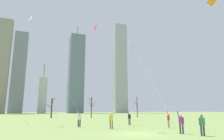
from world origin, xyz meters
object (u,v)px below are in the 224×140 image
object	(u,v)px
bare_tree_center	(52,107)
bare_tree_leftmost	(91,107)
kite_flyer_far_back_red	(123,101)
bystander_far_off_by_trees	(202,124)
bare_tree_left_of_center	(137,107)
kite_flyer_foreground_left_green	(161,104)
kite_flyer_foreground_right_white	(68,95)
kite_flyer_midfield_right_yellow	(162,94)
kite_flyer_midfield_left_orange	(124,104)

from	to	relation	value
bare_tree_center	bare_tree_leftmost	distance (m)	10.39
kite_flyer_far_back_red	bare_tree_center	world-z (taller)	kite_flyer_far_back_red
bystander_far_off_by_trees	bare_tree_left_of_center	size ratio (longest dim) A/B	0.28
bare_tree_center	bare_tree_leftmost	bearing A→B (deg)	-18.55
kite_flyer_foreground_left_green	bare_tree_leftmost	bearing A→B (deg)	92.89
bystander_far_off_by_trees	bare_tree_left_of_center	bearing A→B (deg)	69.76
kite_flyer_foreground_right_white	kite_flyer_midfield_right_yellow	world-z (taller)	kite_flyer_midfield_right_yellow
bystander_far_off_by_trees	bare_tree_center	xyz separation A→B (m)	(-8.89, 42.46, 1.88)
kite_flyer_foreground_right_white	kite_flyer_far_back_red	bearing A→B (deg)	1.25
bare_tree_center	kite_flyer_midfield_right_yellow	bearing A→B (deg)	-79.56
kite_flyer_foreground_left_green	kite_flyer_foreground_right_white	distance (m)	11.92
kite_flyer_foreground_left_green	kite_flyer_far_back_red	bearing A→B (deg)	130.04
bare_tree_leftmost	bystander_far_off_by_trees	bearing A→B (deg)	-91.40
kite_flyer_midfield_left_orange	kite_flyer_midfield_right_yellow	world-z (taller)	kite_flyer_midfield_right_yellow
kite_flyer_midfield_left_orange	kite_flyer_foreground_right_white	size ratio (longest dim) A/B	0.77
kite_flyer_midfield_left_orange	bare_tree_center	world-z (taller)	kite_flyer_midfield_left_orange
kite_flyer_foreground_right_white	kite_flyer_midfield_right_yellow	bearing A→B (deg)	-55.24
kite_flyer_midfield_right_yellow	kite_flyer_midfield_left_orange	bearing A→B (deg)	115.23
bystander_far_off_by_trees	bare_tree_leftmost	distance (m)	39.21
kite_flyer_foreground_left_green	bystander_far_off_by_trees	xyz separation A→B (m)	(-2.47, -9.16, -1.76)
bystander_far_off_by_trees	bare_tree_leftmost	size ratio (longest dim) A/B	0.30
kite_flyer_foreground_right_white	bystander_far_off_by_trees	bearing A→B (deg)	-56.43
kite_flyer_far_back_red	kite_flyer_midfield_right_yellow	bearing A→B (deg)	-93.31
kite_flyer_midfield_left_orange	bare_tree_leftmost	bearing A→B (deg)	82.03
kite_flyer_midfield_left_orange	kite_flyer_foreground_left_green	size ratio (longest dim) A/B	0.76
bare_tree_center	bare_tree_left_of_center	bearing A→B (deg)	-6.19
kite_flyer_foreground_left_green	kite_flyer_midfield_right_yellow	size ratio (longest dim) A/B	0.96
bystander_far_off_by_trees	kite_flyer_far_back_red	bearing A→B (deg)	94.28
bare_tree_center	bare_tree_leftmost	xyz separation A→B (m)	(9.85, -3.31, 0.05)
kite_flyer_far_back_red	bare_tree_left_of_center	world-z (taller)	kite_flyer_far_back_red
kite_flyer_midfield_left_orange	kite_flyer_midfield_right_yellow	bearing A→B (deg)	-64.77
kite_flyer_foreground_left_green	bare_tree_center	bearing A→B (deg)	108.84
kite_flyer_far_back_red	kite_flyer_midfield_left_orange	bearing A→B (deg)	-112.04
kite_flyer_midfield_left_orange	kite_flyer_far_back_red	world-z (taller)	kite_flyer_far_back_red
kite_flyer_midfield_left_orange	bare_tree_leftmost	xyz separation A→B (m)	(4.50, 32.16, 0.27)
kite_flyer_foreground_right_white	bare_tree_leftmost	world-z (taller)	kite_flyer_foreground_right_white
kite_flyer_far_back_red	bare_tree_center	size ratio (longest dim) A/B	3.16
kite_flyer_far_back_red	bare_tree_leftmost	size ratio (longest dim) A/B	3.03
kite_flyer_far_back_red	bare_tree_leftmost	xyz separation A→B (m)	(1.95, 25.87, -0.36)
kite_flyer_foreground_right_white	bare_tree_left_of_center	distance (m)	35.59
kite_flyer_midfield_left_orange	bare_tree_center	xyz separation A→B (m)	(-5.35, 35.46, 0.22)
bare_tree_left_of_center	bystander_far_off_by_trees	bearing A→B (deg)	-110.24
kite_flyer_midfield_right_yellow	bystander_far_off_by_trees	distance (m)	4.12
kite_flyer_midfield_right_yellow	bare_tree_left_of_center	distance (m)	40.46
kite_flyer_midfield_left_orange	bare_tree_center	size ratio (longest dim) A/B	2.51
kite_flyer_foreground_right_white	bare_tree_leftmost	distance (m)	27.79
kite_flyer_foreground_left_green	bare_tree_left_of_center	bearing A→B (deg)	68.30
kite_flyer_far_back_red	kite_flyer_midfield_right_yellow	world-z (taller)	kite_flyer_midfield_right_yellow
bystander_far_off_by_trees	bare_tree_center	world-z (taller)	bare_tree_center
bystander_far_off_by_trees	kite_flyer_foreground_left_green	bearing A→B (deg)	74.88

